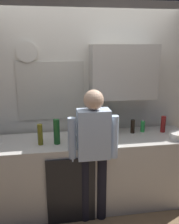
{
  "coord_description": "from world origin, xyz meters",
  "views": [
    {
      "loc": [
        -0.44,
        -2.48,
        2.06
      ],
      "look_at": [
        -0.0,
        0.25,
        1.29
      ],
      "focal_mm": 38.75,
      "sensor_mm": 36.0,
      "label": 1
    }
  ],
  "objects_px": {
    "coffee_maker": "(84,128)",
    "person_at_sink": "(93,147)",
    "bottle_red_vinegar": "(163,124)",
    "mixing_bowl": "(178,136)",
    "bottle_dark_sauce": "(133,126)",
    "dish_soap": "(143,126)",
    "potted_plant": "(113,124)",
    "bottle_green_wine": "(57,132)",
    "bottle_olive_oil": "(40,135)"
  },
  "relations": [
    {
      "from": "bottle_olive_oil",
      "to": "person_at_sink",
      "type": "relative_size",
      "value": 0.16
    },
    {
      "from": "coffee_maker",
      "to": "person_at_sink",
      "type": "height_order",
      "value": "person_at_sink"
    },
    {
      "from": "bottle_dark_sauce",
      "to": "bottle_olive_oil",
      "type": "relative_size",
      "value": 0.72
    },
    {
      "from": "mixing_bowl",
      "to": "potted_plant",
      "type": "distance_m",
      "value": 0.82
    },
    {
      "from": "bottle_green_wine",
      "to": "person_at_sink",
      "type": "relative_size",
      "value": 0.19
    },
    {
      "from": "mixing_bowl",
      "to": "person_at_sink",
      "type": "xyz_separation_m",
      "value": [
        -1.1,
        -0.13,
        -0.01
      ]
    },
    {
      "from": "coffee_maker",
      "to": "person_at_sink",
      "type": "xyz_separation_m",
      "value": [
        0.07,
        -0.29,
        -0.12
      ]
    },
    {
      "from": "bottle_olive_oil",
      "to": "dish_soap",
      "type": "distance_m",
      "value": 1.36
    },
    {
      "from": "bottle_green_wine",
      "to": "bottle_olive_oil",
      "type": "bearing_deg",
      "value": 178.78
    },
    {
      "from": "bottle_dark_sauce",
      "to": "person_at_sink",
      "type": "relative_size",
      "value": 0.11
    },
    {
      "from": "bottle_olive_oil",
      "to": "dish_soap",
      "type": "height_order",
      "value": "bottle_olive_oil"
    },
    {
      "from": "bottle_dark_sauce",
      "to": "person_at_sink",
      "type": "height_order",
      "value": "person_at_sink"
    },
    {
      "from": "potted_plant",
      "to": "bottle_red_vinegar",
      "type": "bearing_deg",
      "value": -4.81
    },
    {
      "from": "potted_plant",
      "to": "person_at_sink",
      "type": "bearing_deg",
      "value": -127.45
    },
    {
      "from": "coffee_maker",
      "to": "bottle_green_wine",
      "type": "xyz_separation_m",
      "value": [
        -0.33,
        -0.08,
        0.0
      ]
    },
    {
      "from": "dish_soap",
      "to": "bottle_green_wine",
      "type": "bearing_deg",
      "value": -168.73
    },
    {
      "from": "potted_plant",
      "to": "dish_soap",
      "type": "height_order",
      "value": "potted_plant"
    },
    {
      "from": "bottle_green_wine",
      "to": "bottle_olive_oil",
      "type": "xyz_separation_m",
      "value": [
        -0.19,
        0.0,
        -0.02
      ]
    },
    {
      "from": "bottle_red_vinegar",
      "to": "bottle_green_wine",
      "type": "bearing_deg",
      "value": -172.83
    },
    {
      "from": "bottle_red_vinegar",
      "to": "dish_soap",
      "type": "distance_m",
      "value": 0.27
    },
    {
      "from": "coffee_maker",
      "to": "bottle_olive_oil",
      "type": "distance_m",
      "value": 0.53
    },
    {
      "from": "bottle_olive_oil",
      "to": "mixing_bowl",
      "type": "distance_m",
      "value": 1.69
    },
    {
      "from": "coffee_maker",
      "to": "bottle_olive_oil",
      "type": "height_order",
      "value": "coffee_maker"
    },
    {
      "from": "bottle_green_wine",
      "to": "bottle_dark_sauce",
      "type": "xyz_separation_m",
      "value": [
        1.0,
        0.21,
        -0.06
      ]
    },
    {
      "from": "bottle_red_vinegar",
      "to": "bottle_dark_sauce",
      "type": "xyz_separation_m",
      "value": [
        -0.41,
        0.03,
        -0.02
      ]
    },
    {
      "from": "bottle_green_wine",
      "to": "dish_soap",
      "type": "relative_size",
      "value": 1.67
    },
    {
      "from": "coffee_maker",
      "to": "bottle_red_vinegar",
      "type": "bearing_deg",
      "value": 5.17
    },
    {
      "from": "coffee_maker",
      "to": "bottle_dark_sauce",
      "type": "distance_m",
      "value": 0.68
    },
    {
      "from": "coffee_maker",
      "to": "bottle_green_wine",
      "type": "relative_size",
      "value": 1.1
    },
    {
      "from": "bottle_red_vinegar",
      "to": "potted_plant",
      "type": "relative_size",
      "value": 0.96
    },
    {
      "from": "dish_soap",
      "to": "mixing_bowl",
      "type": "bearing_deg",
      "value": -42.13
    },
    {
      "from": "bottle_green_wine",
      "to": "bottle_red_vinegar",
      "type": "distance_m",
      "value": 1.43
    },
    {
      "from": "coffee_maker",
      "to": "potted_plant",
      "type": "height_order",
      "value": "coffee_maker"
    },
    {
      "from": "person_at_sink",
      "to": "bottle_red_vinegar",
      "type": "bearing_deg",
      "value": 13.92
    },
    {
      "from": "mixing_bowl",
      "to": "dish_soap",
      "type": "relative_size",
      "value": 1.22
    },
    {
      "from": "bottle_green_wine",
      "to": "bottle_red_vinegar",
      "type": "relative_size",
      "value": 1.36
    },
    {
      "from": "bottle_green_wine",
      "to": "bottle_dark_sauce",
      "type": "bearing_deg",
      "value": 11.73
    },
    {
      "from": "bottle_dark_sauce",
      "to": "dish_soap",
      "type": "height_order",
      "value": "same"
    },
    {
      "from": "bottle_green_wine",
      "to": "bottle_dark_sauce",
      "type": "distance_m",
      "value": 1.03
    },
    {
      "from": "potted_plant",
      "to": "bottle_olive_oil",
      "type": "bearing_deg",
      "value": -166.17
    },
    {
      "from": "bottle_green_wine",
      "to": "potted_plant",
      "type": "bearing_deg",
      "value": 17.49
    },
    {
      "from": "coffee_maker",
      "to": "dish_soap",
      "type": "bearing_deg",
      "value": 10.36
    },
    {
      "from": "person_at_sink",
      "to": "mixing_bowl",
      "type": "bearing_deg",
      "value": -0.37
    },
    {
      "from": "bottle_red_vinegar",
      "to": "dish_soap",
      "type": "height_order",
      "value": "bottle_red_vinegar"
    },
    {
      "from": "dish_soap",
      "to": "person_at_sink",
      "type": "distance_m",
      "value": 0.87
    },
    {
      "from": "coffee_maker",
      "to": "bottle_red_vinegar",
      "type": "xyz_separation_m",
      "value": [
        1.08,
        0.1,
        -0.04
      ]
    },
    {
      "from": "bottle_red_vinegar",
      "to": "mixing_bowl",
      "type": "distance_m",
      "value": 0.28
    },
    {
      "from": "mixing_bowl",
      "to": "dish_soap",
      "type": "height_order",
      "value": "dish_soap"
    },
    {
      "from": "bottle_dark_sauce",
      "to": "dish_soap",
      "type": "bearing_deg",
      "value": 8.12
    },
    {
      "from": "bottle_green_wine",
      "to": "person_at_sink",
      "type": "distance_m",
      "value": 0.47
    }
  ]
}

